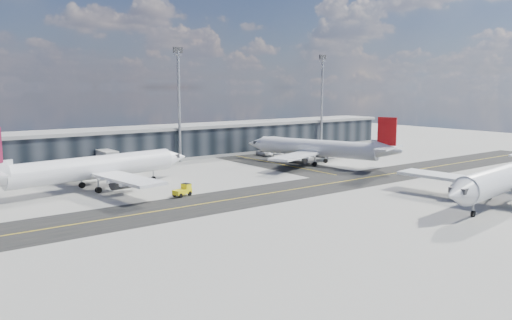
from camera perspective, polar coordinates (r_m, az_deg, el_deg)
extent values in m
plane|color=gray|center=(90.85, 5.80, -3.80)|extent=(300.00, 300.00, 0.00)
cube|color=black|center=(93.77, 4.15, -3.39)|extent=(180.00, 14.00, 0.02)
cube|color=black|center=(128.63, 1.20, -0.18)|extent=(14.00, 50.00, 0.02)
cube|color=yellow|center=(93.77, 4.15, -3.38)|extent=(180.00, 0.25, 0.01)
cube|color=yellow|center=(128.63, 1.20, -0.17)|extent=(0.25, 50.00, 0.01)
cube|color=black|center=(135.43, -10.07, 1.83)|extent=(150.00, 12.00, 8.00)
cube|color=gray|center=(135.01, -10.12, 3.68)|extent=(152.00, 13.00, 0.80)
cube|color=gray|center=(135.87, -10.04, 0.32)|extent=(150.00, 12.20, 0.80)
cube|color=gray|center=(120.37, -16.88, 0.56)|extent=(3.00, 10.00, 2.40)
cylinder|color=gray|center=(116.04, -15.99, -0.83)|extent=(0.60, 0.60, 2.40)
cube|color=gray|center=(144.91, 2.04, 2.17)|extent=(3.00, 10.00, 2.40)
cylinder|color=gray|center=(141.34, 3.31, 1.07)|extent=(0.60, 0.60, 2.40)
cylinder|color=gray|center=(128.47, -8.78, 5.99)|extent=(0.70, 0.70, 28.00)
cube|color=#2D2D30|center=(128.70, -8.92, 12.32)|extent=(2.50, 0.50, 1.40)
cylinder|color=gray|center=(158.16, 7.54, 6.43)|extent=(0.70, 0.70, 28.00)
cube|color=#2D2D30|center=(158.35, 7.63, 11.57)|extent=(2.50, 0.50, 1.40)
cylinder|color=white|center=(97.36, -17.98, -0.80)|extent=(32.20, 8.84, 4.26)
cone|color=white|center=(106.66, -9.32, 0.26)|extent=(5.88, 4.98, 4.26)
cube|color=white|center=(98.01, -17.40, -1.35)|extent=(10.51, 36.56, 0.53)
cylinder|color=#2D2D30|center=(104.29, -18.49, -1.49)|extent=(4.78, 3.07, 2.45)
cylinder|color=#2D2D30|center=(93.19, -14.96, -2.46)|extent=(4.78, 3.07, 2.45)
cube|color=silver|center=(104.16, -18.51, -1.02)|extent=(2.17, 0.73, 0.85)
cube|color=silver|center=(93.03, -14.98, -1.95)|extent=(2.17, 0.73, 0.85)
cube|color=#2D2D30|center=(106.30, -9.55, 0.46)|extent=(2.44, 2.62, 0.74)
cylinder|color=gray|center=(104.15, -11.65, -1.65)|extent=(0.29, 0.29, 2.13)
cylinder|color=black|center=(104.29, -11.64, -2.09)|extent=(1.00, 0.51, 0.96)
cylinder|color=black|center=(100.34, -19.26, -2.73)|extent=(1.24, 0.70, 1.17)
cylinder|color=black|center=(94.72, -17.57, -3.29)|extent=(1.24, 0.70, 1.17)
cylinder|color=white|center=(124.37, 6.96, 1.39)|extent=(14.80, 30.41, 4.13)
cone|color=white|center=(132.85, 0.13, 1.89)|extent=(5.68, 6.28, 4.13)
cone|color=white|center=(117.68, 14.91, 1.08)|extent=(6.05, 7.25, 4.13)
cube|color=white|center=(124.95, 6.53, 0.95)|extent=(34.63, 17.22, 0.52)
cylinder|color=#2D2D30|center=(120.09, 4.78, 0.13)|extent=(3.75, 4.89, 2.37)
cylinder|color=#2D2D30|center=(131.07, 7.31, 0.78)|extent=(3.75, 4.89, 2.37)
cube|color=silver|center=(119.98, 4.78, 0.52)|extent=(1.12, 2.08, 0.83)
cube|color=silver|center=(130.96, 7.32, 1.13)|extent=(1.12, 2.08, 0.83)
cube|color=#BA0C10|center=(117.39, 14.75, 3.19)|extent=(1.97, 4.22, 6.40)
cube|color=white|center=(117.60, 14.92, 1.38)|extent=(12.60, 7.08, 0.36)
cube|color=#2D2D30|center=(132.53, 0.32, 2.05)|extent=(2.85, 2.73, 0.72)
cylinder|color=gray|center=(130.53, 2.04, 0.49)|extent=(0.32, 0.32, 2.06)
cylinder|color=black|center=(130.64, 2.04, 0.15)|extent=(0.67, 1.00, 0.93)
cylinder|color=black|center=(121.65, 6.74, -0.46)|extent=(0.88, 1.24, 1.13)
cylinder|color=black|center=(127.19, 7.96, -0.10)|extent=(0.88, 1.24, 1.13)
cylinder|color=silver|center=(91.83, 26.91, -1.78)|extent=(32.76, 8.06, 4.33)
cone|color=silver|center=(75.00, 22.09, -3.58)|extent=(5.88, 4.93, 4.33)
cube|color=silver|center=(91.00, 26.63, -2.54)|extent=(9.63, 37.18, 0.54)
cylinder|color=#2D2D30|center=(92.59, 22.58, -2.87)|extent=(4.80, 3.00, 2.49)
cube|color=silver|center=(92.43, 22.61, -2.34)|extent=(2.20, 0.68, 0.87)
cube|color=#2D2D30|center=(75.40, 22.28, -3.19)|extent=(2.43, 2.62, 0.76)
cylinder|color=gray|center=(80.49, 23.59, -5.09)|extent=(0.29, 0.29, 2.17)
cylinder|color=black|center=(80.67, 23.56, -5.65)|extent=(1.01, 0.49, 0.97)
cylinder|color=black|center=(94.60, 25.14, -3.70)|extent=(1.25, 0.68, 1.19)
cube|color=#FFEB0D|center=(88.68, -8.44, -3.58)|extent=(3.71, 2.49, 0.79)
cube|color=#FFEB0D|center=(89.24, -7.99, -3.02)|extent=(1.61, 1.77, 1.02)
cube|color=black|center=(89.16, -7.99, -2.77)|extent=(1.49, 1.68, 0.28)
cylinder|color=black|center=(90.06, -8.25, -3.69)|extent=(0.84, 0.50, 0.79)
cylinder|color=black|center=(89.05, -7.58, -3.81)|extent=(0.84, 0.50, 0.79)
cylinder|color=black|center=(88.52, -9.29, -3.92)|extent=(0.84, 0.50, 0.79)
cylinder|color=black|center=(87.48, -8.62, -4.05)|extent=(0.84, 0.50, 0.79)
imported|color=white|center=(139.47, 1.03, 0.83)|extent=(3.17, 6.21, 1.68)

